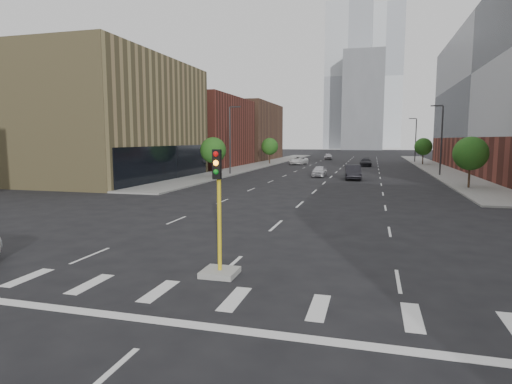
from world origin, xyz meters
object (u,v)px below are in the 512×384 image
at_px(car_mid_right, 353,172).
at_px(car_distant, 328,156).
at_px(median_traffic_signal, 219,248).
at_px(car_far_left, 299,160).
at_px(car_near_left, 319,171).
at_px(car_deep_right, 366,162).

bearing_deg(car_mid_right, car_distant, 94.23).
bearing_deg(median_traffic_signal, car_far_left, 97.26).
xyz_separation_m(car_mid_right, car_far_left, (-11.33, 28.55, -0.08)).
distance_m(car_near_left, car_distant, 46.97).
relative_size(median_traffic_signal, car_distant, 1.01).
height_order(car_mid_right, car_far_left, car_mid_right).
height_order(car_far_left, car_deep_right, car_far_left).
bearing_deg(median_traffic_signal, car_deep_right, 86.62).
height_order(median_traffic_signal, car_distant, median_traffic_signal).
bearing_deg(car_deep_right, car_distant, 108.48).
distance_m(car_mid_right, car_distant, 50.35).
bearing_deg(car_near_left, car_distant, 95.34).
bearing_deg(car_near_left, car_deep_right, 78.28).
height_order(median_traffic_signal, car_near_left, median_traffic_signal).
xyz_separation_m(car_near_left, car_mid_right, (4.32, -2.89, 0.16)).
relative_size(car_far_left, car_deep_right, 1.14).
height_order(median_traffic_signal, car_deep_right, median_traffic_signal).
bearing_deg(car_mid_right, car_far_left, 106.83).
relative_size(car_far_left, car_distant, 1.26).
relative_size(car_mid_right, car_distant, 1.18).
height_order(car_mid_right, car_deep_right, car_mid_right).
bearing_deg(car_far_left, car_near_left, -67.57).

